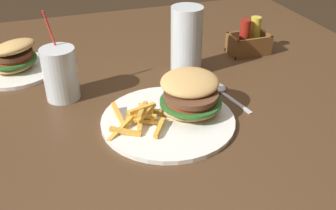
# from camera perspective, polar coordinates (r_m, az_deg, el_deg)

# --- Properties ---
(dining_table) EXTENTS (1.61, 1.28, 0.74)m
(dining_table) POSITION_cam_1_polar(r_m,az_deg,el_deg) (1.05, -7.68, -3.50)
(dining_table) COLOR #4C331E
(dining_table) RESTS_ON ground_plane
(meal_plate_near) EXTENTS (0.30, 0.30, 0.10)m
(meal_plate_near) POSITION_cam_1_polar(r_m,az_deg,el_deg) (0.87, 1.74, -0.13)
(meal_plate_near) COLOR white
(meal_plate_near) RESTS_ON dining_table
(beer_glass) EXTENTS (0.08, 0.08, 0.18)m
(beer_glass) POSITION_cam_1_polar(r_m,az_deg,el_deg) (1.06, 2.69, 9.03)
(beer_glass) COLOR silver
(beer_glass) RESTS_ON dining_table
(juice_glass) EXTENTS (0.08, 0.08, 0.21)m
(juice_glass) POSITION_cam_1_polar(r_m,az_deg,el_deg) (0.97, -15.31, 4.11)
(juice_glass) COLOR silver
(juice_glass) RESTS_ON dining_table
(spoon) EXTENTS (0.05, 0.16, 0.01)m
(spoon) POSITION_cam_1_polar(r_m,az_deg,el_deg) (1.00, 7.46, 2.33)
(spoon) COLOR silver
(spoon) RESTS_ON dining_table
(meal_plate_far) EXTENTS (0.23, 0.23, 0.10)m
(meal_plate_far) POSITION_cam_1_polar(r_m,az_deg,el_deg) (1.15, -21.46, 6.08)
(meal_plate_far) COLOR white
(meal_plate_far) RESTS_ON dining_table
(condiment_caddy) EXTENTS (0.12, 0.08, 0.11)m
(condiment_caddy) POSITION_cam_1_polar(r_m,az_deg,el_deg) (1.21, 11.65, 9.01)
(condiment_caddy) COLOR brown
(condiment_caddy) RESTS_ON dining_table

